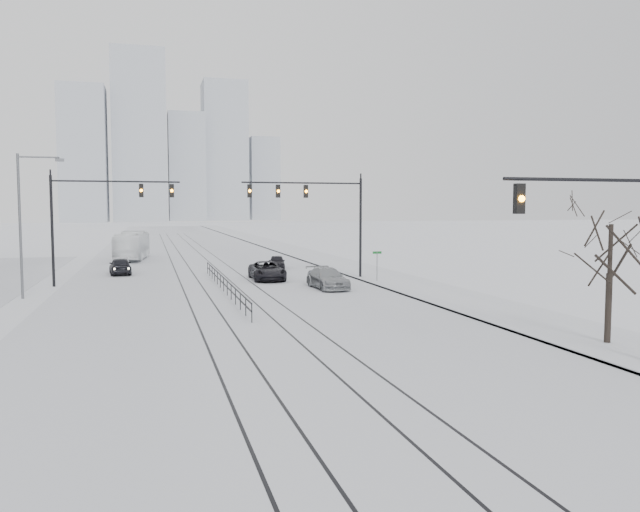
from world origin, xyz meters
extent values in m
plane|color=silver|center=(0.00, 0.00, 0.00)|extent=(500.00, 500.00, 0.00)
cube|color=silver|center=(0.00, 60.00, 0.01)|extent=(22.00, 260.00, 0.02)
cube|color=silver|center=(13.50, 60.00, 0.08)|extent=(5.00, 260.00, 0.16)
cube|color=gray|center=(11.05, 60.00, 0.06)|extent=(0.10, 260.00, 0.12)
cube|color=black|center=(-2.60, 40.00, 0.02)|extent=(0.10, 180.00, 0.01)
cube|color=black|center=(-1.20, 40.00, 0.02)|extent=(0.10, 180.00, 0.01)
cube|color=black|center=(1.20, 40.00, 0.02)|extent=(0.10, 180.00, 0.01)
cube|color=black|center=(2.60, 40.00, 0.02)|extent=(0.10, 180.00, 0.01)
cube|color=#A5ABB5|center=(-30.00, 260.00, 27.50)|extent=(18.00, 18.00, 55.00)
cube|color=#A5ABB5|center=(-8.00, 268.00, 36.00)|extent=(22.00, 22.00, 72.00)
cube|color=#A5ABB5|center=(12.00, 276.00, 24.00)|extent=(16.00, 16.00, 48.00)
cube|color=#A5ABB5|center=(30.00, 284.00, 32.00)|extent=(20.00, 20.00, 64.00)
cube|color=#A5ABB5|center=(50.00, 292.00, 20.00)|extent=(14.00, 14.00, 40.00)
cylinder|color=black|center=(9.40, 6.00, 6.60)|extent=(6.00, 0.12, 0.12)
cube|color=black|center=(7.00, 6.00, 5.95)|extent=(0.32, 0.24, 1.00)
sphere|color=orange|center=(7.00, 5.86, 5.95)|extent=(0.22, 0.22, 0.22)
cylinder|color=black|center=(11.50, 35.00, 4.00)|extent=(0.20, 0.20, 8.00)
cylinder|color=black|center=(6.75, 35.00, 7.60)|extent=(9.50, 0.12, 0.12)
cube|color=black|center=(2.60, 35.00, 6.95)|extent=(0.32, 0.24, 1.00)
sphere|color=orange|center=(2.60, 34.86, 6.95)|extent=(0.22, 0.22, 0.22)
cube|color=black|center=(4.80, 35.00, 6.95)|extent=(0.32, 0.24, 1.00)
sphere|color=orange|center=(4.80, 34.86, 6.95)|extent=(0.22, 0.22, 0.22)
cube|color=black|center=(7.00, 35.00, 6.95)|extent=(0.32, 0.24, 1.00)
sphere|color=orange|center=(7.00, 34.86, 6.95)|extent=(0.22, 0.22, 0.22)
cylinder|color=black|center=(-11.50, 36.00, 4.00)|extent=(0.20, 0.20, 8.00)
cylinder|color=black|center=(-7.00, 36.00, 7.60)|extent=(9.00, 0.12, 0.12)
cube|color=black|center=(-3.10, 36.00, 6.95)|extent=(0.32, 0.24, 1.00)
sphere|color=orange|center=(-3.10, 35.86, 6.95)|extent=(0.22, 0.22, 0.22)
cube|color=black|center=(-5.30, 36.00, 6.95)|extent=(0.32, 0.24, 1.00)
sphere|color=orange|center=(-5.30, 35.86, 6.95)|extent=(0.22, 0.22, 0.22)
cylinder|color=#595B60|center=(-12.50, 30.00, 4.50)|extent=(0.16, 0.16, 9.00)
cylinder|color=#595B60|center=(-11.30, 30.00, 8.80)|extent=(2.40, 0.10, 0.10)
cube|color=#595B60|center=(-10.10, 30.00, 8.65)|extent=(0.50, 0.25, 0.18)
cylinder|color=black|center=(13.20, 9.00, 1.50)|extent=(0.26, 0.26, 3.00)
cylinder|color=black|center=(13.20, 9.00, 3.75)|extent=(0.18, 0.18, 2.50)
cube|color=black|center=(0.00, 30.00, 0.95)|extent=(0.06, 24.00, 0.06)
cube|color=black|center=(0.00, 30.00, 0.55)|extent=(0.06, 24.00, 0.06)
cylinder|color=#595B60|center=(11.80, 32.00, 1.20)|extent=(0.06, 0.06, 2.40)
cube|color=#0C4C19|center=(11.80, 32.00, 2.30)|extent=(0.70, 0.04, 0.18)
imported|color=black|center=(-7.23, 43.24, 0.73)|extent=(2.09, 4.41, 1.46)
imported|color=silver|center=(-7.36, 46.18, 0.62)|extent=(1.68, 3.89, 1.25)
imported|color=black|center=(4.07, 35.84, 0.73)|extent=(2.56, 5.33, 1.47)
imported|color=#939699|center=(7.21, 29.61, 0.72)|extent=(2.30, 5.07, 1.44)
imported|color=black|center=(6.66, 44.81, 0.62)|extent=(2.14, 3.86, 1.24)
imported|color=white|center=(-6.64, 58.99, 1.54)|extent=(3.70, 11.23, 3.07)
camera|label=1|loc=(-4.78, -12.13, 5.63)|focal=35.00mm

